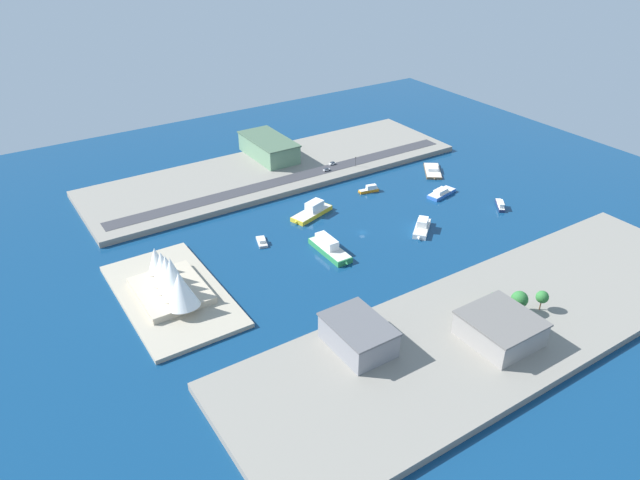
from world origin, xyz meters
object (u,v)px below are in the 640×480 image
at_px(water_taxi_orange, 369,189).
at_px(ferry_green_doubledeck, 329,248).
at_px(ferry_yellow_fast, 312,211).
at_px(yacht_sleek_gray, 262,241).
at_px(traffic_light_waterfront, 356,160).
at_px(barge_flat_brown, 433,170).
at_px(carpark_squat_concrete, 500,328).
at_px(terminal_long_green, 269,147).
at_px(warehouse_low_gray, 358,335).
at_px(opera_landmark, 171,279).
at_px(van_white, 332,163).
at_px(catamaran_blue, 441,193).
at_px(patrol_launch_navy, 500,205).
at_px(sedan_silver, 327,170).
at_px(ferry_white_commuter, 422,227).

xyz_separation_m(water_taxi_orange, ferry_green_doubledeck, (-44.32, 58.25, 1.03)).
relative_size(ferry_yellow_fast, yacht_sleek_gray, 2.31).
relative_size(ferry_green_doubledeck, traffic_light_waterfront, 4.52).
bearing_deg(barge_flat_brown, yacht_sleek_gray, 98.50).
xyz_separation_m(carpark_squat_concrete, terminal_long_green, (212.20, -14.69, 1.07)).
bearing_deg(ferry_green_doubledeck, traffic_light_waterfront, -43.23).
bearing_deg(water_taxi_orange, warehouse_low_gray, 141.13).
distance_m(barge_flat_brown, opera_landmark, 193.82).
distance_m(ferry_yellow_fast, opera_landmark, 99.45).
bearing_deg(van_white, opera_landmark, 120.19).
distance_m(catamaran_blue, patrol_launch_navy, 34.31).
bearing_deg(traffic_light_waterfront, water_taxi_orange, 159.58).
distance_m(barge_flat_brown, van_white, 64.28).
height_order(patrol_launch_navy, sedan_silver, sedan_silver).
relative_size(patrol_launch_navy, carpark_squat_concrete, 0.52).
bearing_deg(carpark_squat_concrete, warehouse_low_gray, 61.50).
bearing_deg(ferry_green_doubledeck, carpark_squat_concrete, -170.23).
height_order(barge_flat_brown, traffic_light_waterfront, traffic_light_waterfront).
bearing_deg(barge_flat_brown, catamaran_blue, 146.36).
bearing_deg(catamaran_blue, water_taxi_orange, 51.17).
bearing_deg(ferry_yellow_fast, ferry_green_doubledeck, 159.46).
height_order(terminal_long_green, sedan_silver, terminal_long_green).
bearing_deg(sedan_silver, carpark_squat_concrete, 168.98).
height_order(traffic_light_waterfront, opera_landmark, opera_landmark).
bearing_deg(patrol_launch_navy, ferry_white_commuter, 86.38).
distance_m(ferry_green_doubledeck, carpark_squat_concrete, 95.68).
xyz_separation_m(ferry_green_doubledeck, opera_landmark, (4.01, 78.93, 8.11)).
height_order(water_taxi_orange, carpark_squat_concrete, carpark_squat_concrete).
distance_m(ferry_yellow_fast, yacht_sleek_gray, 39.89).
relative_size(sedan_silver, van_white, 1.04).
relative_size(ferry_white_commuter, van_white, 4.58).
distance_m(barge_flat_brown, patrol_launch_navy, 58.00).
height_order(barge_flat_brown, ferry_yellow_fast, ferry_yellow_fast).
bearing_deg(warehouse_low_gray, ferry_white_commuter, -55.14).
bearing_deg(carpark_squat_concrete, van_white, -13.29).
distance_m(barge_flat_brown, terminal_long_green, 107.48).
distance_m(water_taxi_orange, patrol_launch_navy, 75.42).
height_order(yacht_sleek_gray, carpark_squat_concrete, carpark_squat_concrete).
bearing_deg(carpark_squat_concrete, catamaran_blue, -33.89).
height_order(terminal_long_green, van_white, terminal_long_green).
bearing_deg(water_taxi_orange, ferry_white_commuter, 174.26).
height_order(carpark_squat_concrete, traffic_light_waterfront, carpark_squat_concrete).
bearing_deg(warehouse_low_gray, catamaran_blue, -55.28).
relative_size(catamaran_blue, patrol_launch_navy, 1.53).
bearing_deg(yacht_sleek_gray, opera_landmark, 111.66).
height_order(barge_flat_brown, warehouse_low_gray, warehouse_low_gray).
xyz_separation_m(ferry_yellow_fast, warehouse_low_gray, (-105.75, 46.36, 6.50)).
height_order(sedan_silver, van_white, sedan_silver).
height_order(ferry_white_commuter, warehouse_low_gray, warehouse_low_gray).
bearing_deg(terminal_long_green, water_taxi_orange, -159.66).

